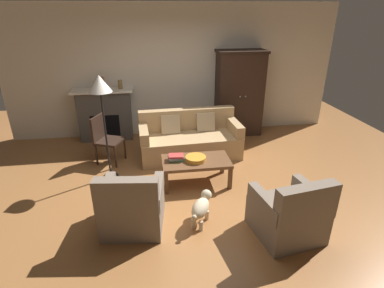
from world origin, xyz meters
TOP-DOWN VIEW (x-y plane):
  - ground_plane at (0.00, 0.00)m, footprint 9.60×9.60m
  - back_wall at (0.00, 2.55)m, footprint 7.20×0.10m
  - fireplace at (-1.55, 2.30)m, footprint 1.26×0.48m
  - armoire at (1.40, 2.22)m, footprint 1.06×0.57m
  - couch at (0.14, 1.22)m, footprint 1.96×0.94m
  - coffee_table at (0.10, 0.15)m, footprint 1.10×0.60m
  - fruit_bowl at (0.09, 0.13)m, footprint 0.33×0.33m
  - book_stack at (-0.22, 0.19)m, footprint 0.26×0.19m
  - mantel_vase_terracotta at (-1.55, 2.28)m, footprint 0.14×0.14m
  - mantel_vase_bronze at (-1.17, 2.28)m, footprint 0.09×0.09m
  - armchair_near_left at (-0.90, -0.85)m, footprint 0.86×0.86m
  - armchair_near_right at (1.04, -1.30)m, footprint 0.88×0.88m
  - side_chair_wooden at (-1.44, 1.16)m, footprint 0.58×0.58m
  - floor_lamp at (-1.33, 0.54)m, footprint 0.36×0.36m
  - dog at (-0.00, -0.89)m, footprint 0.38×0.51m

SIDE VIEW (x-z plane):
  - ground_plane at x=0.00m, z-range 0.00..0.00m
  - dog at x=0.00m, z-range 0.05..0.44m
  - armchair_near_left at x=-0.90m, z-range -0.12..0.76m
  - armchair_near_right at x=1.04m, z-range -0.12..0.76m
  - couch at x=0.14m, z-range -0.11..0.75m
  - coffee_table at x=0.10m, z-range 0.16..0.58m
  - fruit_bowl at x=0.09m, z-range 0.42..0.49m
  - book_stack at x=-0.22m, z-range 0.42..0.51m
  - side_chair_wooden at x=-1.44m, z-range 0.06..0.96m
  - fireplace at x=-1.55m, z-range 0.01..1.13m
  - armoire at x=1.40m, z-range 0.00..1.87m
  - mantel_vase_bronze at x=-1.17m, z-range 1.12..1.30m
  - mantel_vase_terracotta at x=-1.55m, z-range 1.12..1.38m
  - back_wall at x=0.00m, z-range 0.00..2.80m
  - floor_lamp at x=-1.33m, z-range 0.64..2.40m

